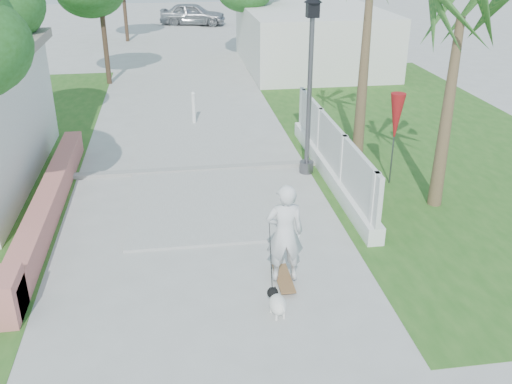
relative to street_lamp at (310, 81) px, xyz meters
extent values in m
plane|color=#B7B7B2|center=(-2.90, -5.50, -2.43)|extent=(90.00, 90.00, 0.00)
cube|color=#B7B7B2|center=(-2.90, 14.50, -2.40)|extent=(3.20, 36.00, 0.06)
cube|color=#999993|center=(-2.90, 0.50, -2.38)|extent=(6.50, 0.25, 0.10)
cube|color=#26581C|center=(4.10, 2.50, -2.42)|extent=(8.00, 20.00, 0.01)
cube|color=#BC6760|center=(-6.20, -1.50, -2.13)|extent=(0.45, 8.00, 0.60)
cube|color=#BC6760|center=(-6.20, -5.30, -2.03)|extent=(0.45, 0.80, 0.80)
cube|color=white|center=(0.50, -0.50, -2.23)|extent=(0.35, 7.00, 0.40)
cube|color=white|center=(0.50, -0.50, -1.48)|extent=(0.10, 7.00, 1.10)
cube|color=white|center=(0.50, -3.70, -1.68)|extent=(0.14, 0.14, 1.50)
cube|color=white|center=(0.50, -1.50, -1.68)|extent=(0.14, 0.14, 1.50)
cube|color=white|center=(0.50, 0.70, -1.68)|extent=(0.14, 0.14, 1.50)
cube|color=white|center=(0.50, 2.70, -1.68)|extent=(0.14, 0.14, 1.50)
cube|color=silver|center=(3.10, 12.50, -1.13)|extent=(6.00, 8.00, 2.60)
cylinder|color=#59595E|center=(0.00, 0.00, -2.28)|extent=(0.36, 0.36, 0.30)
cylinder|color=#59595E|center=(0.00, 0.00, -0.43)|extent=(0.12, 0.12, 4.00)
cube|color=black|center=(0.00, 0.00, 1.67)|extent=(0.28, 0.28, 0.35)
cylinder|color=white|center=(-2.70, 4.50, -1.93)|extent=(0.12, 0.12, 1.00)
sphere|color=white|center=(-2.70, 4.50, -1.41)|extent=(0.14, 0.14, 0.14)
cylinder|color=#59595E|center=(1.90, -1.00, -1.43)|extent=(0.04, 0.04, 2.00)
cone|color=#A2171B|center=(1.90, -1.00, -0.73)|extent=(0.36, 0.36, 1.20)
cylinder|color=#4C3826|center=(-5.90, 10.50, -0.50)|extent=(0.20, 0.20, 3.85)
cylinder|color=#4C3826|center=(0.30, 14.50, -0.68)|extent=(0.20, 0.20, 3.50)
cylinder|color=#4C3826|center=(-5.70, 20.50, -0.50)|extent=(0.20, 0.20, 3.85)
cone|color=brown|center=(1.70, 1.00, -0.03)|extent=(0.32, 0.32, 4.80)
cone|color=brown|center=(2.50, -2.30, -0.33)|extent=(0.32, 0.32, 4.20)
cube|color=olive|center=(-1.58, -4.99, -2.32)|extent=(0.30, 0.96, 0.02)
imported|color=silver|center=(-1.58, -4.99, -1.40)|extent=(0.68, 0.46, 1.82)
cylinder|color=gray|center=(-1.66, -5.33, -2.39)|extent=(0.03, 0.07, 0.07)
cylinder|color=gray|center=(-1.49, -5.33, -2.39)|extent=(0.03, 0.07, 0.07)
cylinder|color=gray|center=(-1.66, -4.65, -2.39)|extent=(0.03, 0.07, 0.07)
cylinder|color=gray|center=(-1.49, -4.65, -2.39)|extent=(0.03, 0.07, 0.07)
ellipsoid|color=white|center=(-1.86, -5.90, -2.21)|extent=(0.37, 0.51, 0.29)
sphere|color=black|center=(-1.91, -5.69, -2.12)|extent=(0.19, 0.19, 0.19)
sphere|color=white|center=(-1.93, -5.60, -2.14)|extent=(0.09, 0.09, 0.09)
cone|color=black|center=(-1.95, -5.70, -2.03)|extent=(0.05, 0.05, 0.07)
cone|color=black|center=(-1.86, -5.68, -2.03)|extent=(0.05, 0.05, 0.07)
cylinder|color=white|center=(-1.95, -5.81, -2.36)|extent=(0.04, 0.04, 0.13)
cylinder|color=white|center=(-1.82, -5.78, -2.36)|extent=(0.04, 0.04, 0.13)
cylinder|color=white|center=(-1.90, -6.02, -2.36)|extent=(0.04, 0.04, 0.13)
cylinder|color=white|center=(-1.77, -5.99, -2.36)|extent=(0.04, 0.04, 0.13)
cylinder|color=white|center=(-1.81, -6.11, -2.13)|extent=(0.05, 0.11, 0.11)
imported|color=#A9ADB1|center=(-1.70, 25.93, -1.70)|extent=(4.51, 2.45, 1.46)
camera|label=1|loc=(-3.34, -13.45, 3.35)|focal=40.00mm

